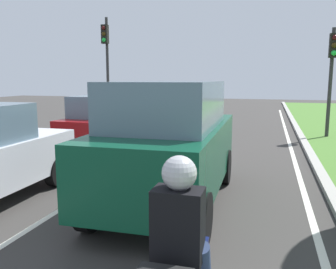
{
  "coord_description": "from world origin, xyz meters",
  "views": [
    {
      "loc": [
        2.83,
        2.61,
        2.33
      ],
      "look_at": [
        0.87,
        9.42,
        1.2
      ],
      "focal_mm": 37.64,
      "sensor_mm": 36.0,
      "label": 1
    }
  ],
  "objects": [
    {
      "name": "lane_line_right_edge",
      "position": [
        3.6,
        14.0,
        0.0
      ],
      "size": [
        0.12,
        32.0,
        0.01
      ],
      "primitive_type": "cube",
      "color": "silver",
      "rests_on": "ground"
    },
    {
      "name": "lane_line_center",
      "position": [
        -0.7,
        14.0,
        0.0
      ],
      "size": [
        0.12,
        32.0,
        0.01
      ],
      "primitive_type": "cube",
      "color": "silver",
      "rests_on": "ground"
    },
    {
      "name": "car_suv_ahead",
      "position": [
        1.09,
        8.74,
        1.17
      ],
      "size": [
        2.03,
        4.53,
        2.28
      ],
      "rotation": [
        0.0,
        0.0,
        0.02
      ],
      "color": "#0C472D",
      "rests_on": "ground"
    },
    {
      "name": "rider_person",
      "position": [
        2.18,
        5.2,
        1.19
      ],
      "size": [
        0.5,
        0.4,
        1.16
      ],
      "rotation": [
        0.0,
        0.0,
        0.01
      ],
      "color": "black",
      "rests_on": "ground"
    },
    {
      "name": "ground_plane",
      "position": [
        0.0,
        14.0,
        0.0
      ],
      "size": [
        60.0,
        60.0,
        0.0
      ],
      "primitive_type": "plane",
      "color": "#383533"
    },
    {
      "name": "traffic_light_near_right",
      "position": [
        5.07,
        17.46,
        2.88
      ],
      "size": [
        0.32,
        0.5,
        4.24
      ],
      "color": "#2D2D2D",
      "rests_on": "ground"
    },
    {
      "name": "traffic_light_overhead_left",
      "position": [
        -5.03,
        18.88,
        3.51
      ],
      "size": [
        0.32,
        0.5,
        5.29
      ],
      "color": "#2D2D2D",
      "rests_on": "ground"
    },
    {
      "name": "curb_right",
      "position": [
        4.1,
        14.0,
        0.06
      ],
      "size": [
        0.24,
        48.0,
        0.12
      ],
      "primitive_type": "cube",
      "color": "#9E9B93",
      "rests_on": "ground"
    },
    {
      "name": "car_hatchback_far",
      "position": [
        -2.41,
        13.18,
        0.88
      ],
      "size": [
        1.83,
        3.75,
        1.78
      ],
      "rotation": [
        0.0,
        0.0,
        -0.03
      ],
      "color": "maroon",
      "rests_on": "ground"
    }
  ]
}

